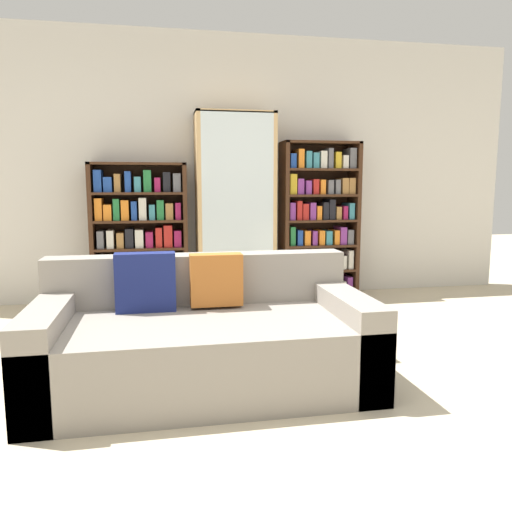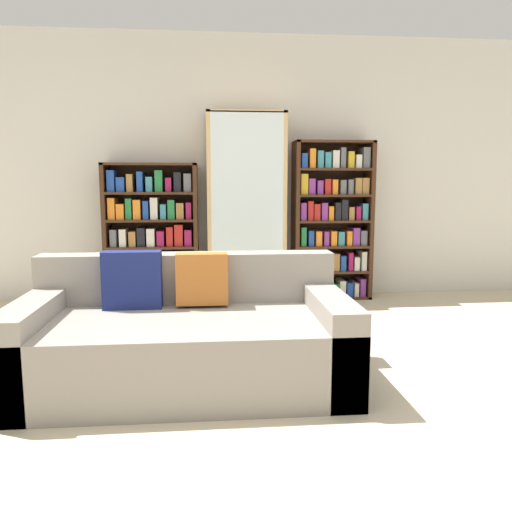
{
  "view_description": "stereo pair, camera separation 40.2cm",
  "coord_description": "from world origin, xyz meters",
  "px_view_note": "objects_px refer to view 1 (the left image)",
  "views": [
    {
      "loc": [
        -0.62,
        -2.5,
        1.19
      ],
      "look_at": [
        0.15,
        1.41,
        0.61
      ],
      "focal_mm": 35.0,
      "sensor_mm": 36.0,
      "label": 1
    },
    {
      "loc": [
        -0.22,
        -2.56,
        1.19
      ],
      "look_at": [
        0.15,
        1.41,
        0.61
      ],
      "focal_mm": 35.0,
      "sensor_mm": 36.0,
      "label": 2
    }
  ],
  "objects_px": {
    "couch": "(204,340)",
    "display_cabinet": "(235,208)",
    "wine_bottle": "(314,311)",
    "bookshelf_right": "(319,222)",
    "bookshelf_left": "(139,236)"
  },
  "relations": [
    {
      "from": "couch",
      "to": "bookshelf_left",
      "type": "xyz_separation_m",
      "value": [
        -0.44,
        2.16,
        0.41
      ]
    },
    {
      "from": "couch",
      "to": "bookshelf_left",
      "type": "relative_size",
      "value": 1.38
    },
    {
      "from": "bookshelf_left",
      "to": "bookshelf_right",
      "type": "bearing_deg",
      "value": 0.01
    },
    {
      "from": "couch",
      "to": "bookshelf_left",
      "type": "height_order",
      "value": "bookshelf_left"
    },
    {
      "from": "couch",
      "to": "bookshelf_right",
      "type": "relative_size",
      "value": 1.18
    },
    {
      "from": "display_cabinet",
      "to": "bookshelf_right",
      "type": "relative_size",
      "value": 1.17
    },
    {
      "from": "display_cabinet",
      "to": "bookshelf_right",
      "type": "xyz_separation_m",
      "value": [
        0.9,
        0.02,
        -0.15
      ]
    },
    {
      "from": "bookshelf_left",
      "to": "wine_bottle",
      "type": "xyz_separation_m",
      "value": [
        1.42,
        -1.24,
        -0.52
      ]
    },
    {
      "from": "bookshelf_right",
      "to": "bookshelf_left",
      "type": "bearing_deg",
      "value": -179.99
    },
    {
      "from": "couch",
      "to": "display_cabinet",
      "type": "relative_size",
      "value": 1.01
    },
    {
      "from": "wine_bottle",
      "to": "bookshelf_left",
      "type": "bearing_deg",
      "value": 138.85
    },
    {
      "from": "couch",
      "to": "wine_bottle",
      "type": "xyz_separation_m",
      "value": [
        0.98,
        0.92,
        -0.11
      ]
    },
    {
      "from": "wine_bottle",
      "to": "display_cabinet",
      "type": "bearing_deg",
      "value": 110.61
    },
    {
      "from": "display_cabinet",
      "to": "wine_bottle",
      "type": "bearing_deg",
      "value": -69.39
    },
    {
      "from": "couch",
      "to": "bookshelf_right",
      "type": "distance_m",
      "value": 2.64
    }
  ]
}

